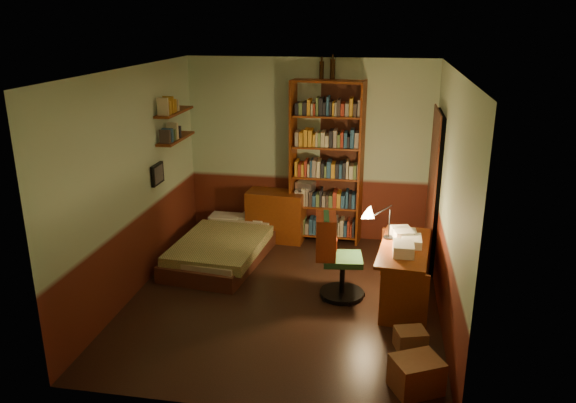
% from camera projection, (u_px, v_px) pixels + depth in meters
% --- Properties ---
extents(floor, '(3.50, 4.00, 0.02)m').
position_uv_depth(floor, '(284.00, 298.00, 6.56)').
color(floor, black).
rests_on(floor, ground).
extents(ceiling, '(3.50, 4.00, 0.02)m').
position_uv_depth(ceiling, '(284.00, 69.00, 5.74)').
color(ceiling, silver).
rests_on(ceiling, wall_back).
extents(wall_back, '(3.50, 0.02, 2.60)m').
position_uv_depth(wall_back, '(309.00, 150.00, 8.03)').
color(wall_back, '#A1BA96').
rests_on(wall_back, ground).
extents(wall_left, '(0.02, 4.00, 2.60)m').
position_uv_depth(wall_left, '(133.00, 183.00, 6.44)').
color(wall_left, '#A1BA96').
rests_on(wall_left, ground).
extents(wall_right, '(0.02, 4.00, 2.60)m').
position_uv_depth(wall_right, '(450.00, 200.00, 5.86)').
color(wall_right, '#A1BA96').
rests_on(wall_right, ground).
extents(wall_front, '(3.50, 0.02, 2.60)m').
position_uv_depth(wall_front, '(237.00, 268.00, 4.27)').
color(wall_front, '#A1BA96').
rests_on(wall_front, ground).
extents(doorway, '(0.06, 0.90, 2.00)m').
position_uv_depth(doorway, '(434.00, 191.00, 7.18)').
color(doorway, black).
rests_on(doorway, ground).
extents(door_trim, '(0.02, 0.98, 2.08)m').
position_uv_depth(door_trim, '(431.00, 191.00, 7.18)').
color(door_trim, '#441F15').
rests_on(door_trim, ground).
extents(bed, '(1.24, 2.00, 0.56)m').
position_uv_depth(bed, '(224.00, 239.00, 7.54)').
color(bed, '#5F7138').
rests_on(bed, ground).
extents(dresser, '(0.85, 0.47, 0.73)m').
position_uv_depth(dresser, '(276.00, 216.00, 8.16)').
color(dresser, '#64290E').
rests_on(dresser, ground).
extents(mini_stereo, '(0.29, 0.25, 0.13)m').
position_uv_depth(mini_stereo, '(305.00, 186.00, 8.08)').
color(mini_stereo, '#B2B2B7').
rests_on(mini_stereo, dresser).
extents(bookshelf, '(1.02, 0.44, 2.31)m').
position_uv_depth(bookshelf, '(327.00, 164.00, 7.88)').
color(bookshelf, '#64290E').
rests_on(bookshelf, ground).
extents(bottle_left, '(0.08, 0.08, 0.24)m').
position_uv_depth(bottle_left, '(322.00, 70.00, 7.60)').
color(bottle_left, black).
rests_on(bottle_left, bookshelf).
extents(bottle_right, '(0.09, 0.09, 0.27)m').
position_uv_depth(bottle_right, '(333.00, 69.00, 7.57)').
color(bottle_right, black).
rests_on(bottle_right, bookshelf).
extents(desk, '(0.66, 1.32, 0.68)m').
position_uv_depth(desk, '(403.00, 274.00, 6.38)').
color(desk, '#64290E').
rests_on(desk, ground).
extents(paper_stack, '(0.29, 0.34, 0.12)m').
position_uv_depth(paper_stack, '(402.00, 234.00, 6.47)').
color(paper_stack, silver).
rests_on(paper_stack, desk).
extents(desk_lamp, '(0.19, 0.19, 0.59)m').
position_uv_depth(desk_lamp, '(390.00, 214.00, 6.41)').
color(desk_lamp, black).
rests_on(desk_lamp, desk).
extents(office_chair, '(0.55, 0.50, 1.00)m').
position_uv_depth(office_chair, '(343.00, 257.00, 6.44)').
color(office_chair, '#27522C').
rests_on(office_chair, ground).
extents(red_jacket, '(0.25, 0.43, 0.49)m').
position_uv_depth(red_jacket, '(333.00, 193.00, 6.28)').
color(red_jacket, '#97351A').
rests_on(red_jacket, office_chair).
extents(wall_shelf_lower, '(0.20, 0.90, 0.03)m').
position_uv_depth(wall_shelf_lower, '(176.00, 139.00, 7.35)').
color(wall_shelf_lower, '#64290E').
rests_on(wall_shelf_lower, wall_left).
extents(wall_shelf_upper, '(0.20, 0.90, 0.03)m').
position_uv_depth(wall_shelf_upper, '(174.00, 112.00, 7.24)').
color(wall_shelf_upper, '#64290E').
rests_on(wall_shelf_upper, wall_left).
extents(framed_picture, '(0.04, 0.32, 0.26)m').
position_uv_depth(framed_picture, '(157.00, 174.00, 7.01)').
color(framed_picture, black).
rests_on(framed_picture, wall_left).
extents(cardboard_box_a, '(0.51, 0.48, 0.31)m').
position_uv_depth(cardboard_box_a, '(416.00, 375.00, 4.89)').
color(cardboard_box_a, brown).
rests_on(cardboard_box_a, ground).
extents(cardboard_box_b, '(0.35, 0.31, 0.20)m').
position_uv_depth(cardboard_box_b, '(410.00, 339.00, 5.52)').
color(cardboard_box_b, brown).
rests_on(cardboard_box_b, ground).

